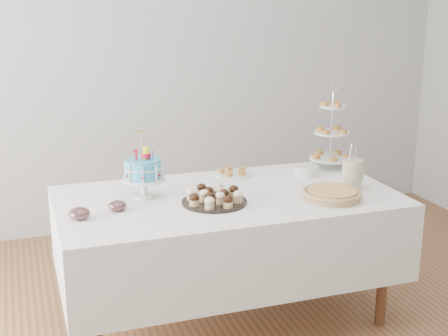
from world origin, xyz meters
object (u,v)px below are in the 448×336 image
object	(u,v)px
pastry_plate	(233,172)
utensil_pitcher	(352,173)
table	(228,233)
jam_bowl_a	(79,214)
plate_stack	(306,171)
jam_bowl_b	(118,206)
birthday_cake	(144,180)
cupcake_tray	(214,196)
pie	(332,194)
tiered_stand	(332,133)

from	to	relation	value
pastry_plate	utensil_pitcher	size ratio (longest dim) A/B	0.92
table	jam_bowl_a	size ratio (longest dim) A/B	17.73
plate_stack	utensil_pitcher	bearing A→B (deg)	-67.84
jam_bowl_b	birthday_cake	bearing A→B (deg)	43.80
cupcake_tray	pastry_plate	distance (m)	0.57
utensil_pitcher	pie	bearing A→B (deg)	-126.07
tiered_stand	table	bearing A→B (deg)	-157.38
birthday_cake	tiered_stand	xyz separation A→B (m)	(1.30, 0.23, 0.13)
table	cupcake_tray	size ratio (longest dim) A/B	5.33
table	plate_stack	bearing A→B (deg)	20.42
birthday_cake	pie	size ratio (longest dim) A/B	1.13
cupcake_tray	table	bearing A→B (deg)	42.80
table	utensil_pitcher	distance (m)	0.81
tiered_stand	utensil_pitcher	size ratio (longest dim) A/B	2.06
cupcake_tray	pastry_plate	size ratio (longest dim) A/B	1.47
table	cupcake_tray	bearing A→B (deg)	-137.20
cupcake_tray	tiered_stand	bearing A→B (deg)	25.50
cupcake_tray	tiered_stand	distance (m)	1.07
cupcake_tray	plate_stack	bearing A→B (deg)	24.72
jam_bowl_a	plate_stack	bearing A→B (deg)	13.58
pie	plate_stack	size ratio (longest dim) A/B	2.09
birthday_cake	jam_bowl_b	bearing A→B (deg)	-123.06
pie	plate_stack	world-z (taller)	plate_stack
birthday_cake	plate_stack	world-z (taller)	birthday_cake
table	pie	distance (m)	0.64
pie	jam_bowl_b	distance (m)	1.18
pie	jam_bowl_b	size ratio (longest dim) A/B	3.48
jam_bowl_b	cupcake_tray	bearing A→B (deg)	-5.28
birthday_cake	cupcake_tray	xyz separation A→B (m)	(0.34, -0.22, -0.06)
pie	utensil_pitcher	size ratio (longest dim) A/B	1.25
pastry_plate	utensil_pitcher	distance (m)	0.76
jam_bowl_a	jam_bowl_b	world-z (taller)	jam_bowl_a
pie	pastry_plate	world-z (taller)	pie
tiered_stand	jam_bowl_a	xyz separation A→B (m)	(-1.68, -0.47, -0.20)
pie	jam_bowl_b	xyz separation A→B (m)	(-1.17, 0.19, -0.00)
pastry_plate	cupcake_tray	bearing A→B (deg)	-119.80
jam_bowl_b	tiered_stand	bearing A→B (deg)	15.40
pie	jam_bowl_a	distance (m)	1.38
birthday_cake	utensil_pitcher	bearing A→B (deg)	2.31
pastry_plate	jam_bowl_a	world-z (taller)	jam_bowl_a
pastry_plate	plate_stack	bearing A→B (deg)	-20.75
birthday_cake	pastry_plate	distance (m)	0.68
cupcake_tray	plate_stack	distance (m)	0.78
pastry_plate	utensil_pitcher	bearing A→B (deg)	-41.31
pie	tiered_stand	size ratio (longest dim) A/B	0.61
cupcake_tray	plate_stack	size ratio (longest dim) A/B	2.26
pie	pastry_plate	size ratio (longest dim) A/B	1.36
pie	birthday_cake	bearing A→B (deg)	159.77
birthday_cake	cupcake_tray	size ratio (longest dim) A/B	1.05
jam_bowl_b	plate_stack	bearing A→B (deg)	12.75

